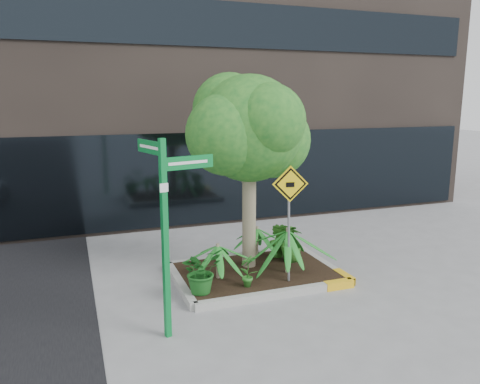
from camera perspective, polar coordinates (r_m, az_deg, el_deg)
name	(u,v)px	position (r m, az deg, el deg)	size (l,w,h in m)	color
ground	(252,284)	(9.52, 1.49, -11.10)	(80.00, 80.00, 0.00)	gray
planter	(258,273)	(9.80, 2.18, -9.80)	(3.35, 2.36, 0.15)	#9E9E99
tree	(249,129)	(9.46, 1.11, 7.72)	(2.77, 2.46, 4.16)	gray
palm_front	(288,231)	(9.46, 5.84, -4.75)	(1.05, 1.05, 1.17)	gray
palm_left	(218,246)	(9.19, -2.73, -6.59)	(0.79, 0.79, 0.88)	gray
palm_back	(257,228)	(10.46, 2.08, -4.46)	(0.77, 0.77, 0.85)	gray
shrub_a	(201,271)	(8.64, -4.75, -9.53)	(0.74, 0.74, 0.83)	#17531A
shrub_b	(291,242)	(10.27, 6.29, -6.14)	(0.46, 0.46, 0.82)	#2D6F21
shrub_c	(248,270)	(8.89, 0.97, -9.49)	(0.34, 0.34, 0.65)	#2B7624
shrub_d	(279,240)	(10.47, 4.78, -5.83)	(0.44, 0.44, 0.80)	#28601B
street_sign_post	(166,216)	(7.09, -8.98, -2.95)	(1.05, 0.89, 3.08)	#0B7D32
cattle_sign	(290,204)	(8.90, 6.07, -1.44)	(0.69, 0.21, 2.26)	slate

